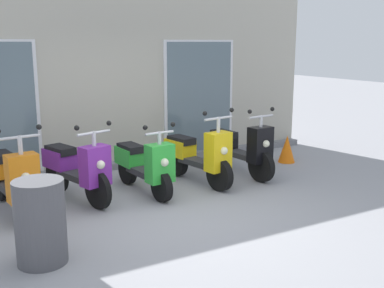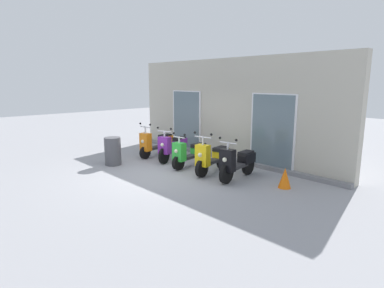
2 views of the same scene
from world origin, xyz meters
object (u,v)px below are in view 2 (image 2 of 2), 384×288
object	(u,v)px
trash_bin	(113,151)
traffic_cone	(285,178)
scooter_yellow	(212,157)
scooter_purple	(173,146)
scooter_orange	(156,143)
scooter_green	(190,153)
scooter_black	(238,162)

from	to	relation	value
trash_bin	traffic_cone	world-z (taller)	trash_bin
trash_bin	scooter_yellow	bearing A→B (deg)	30.18
trash_bin	scooter_purple	bearing A→B (deg)	63.64
scooter_orange	traffic_cone	size ratio (longest dim) A/B	3.04
scooter_green	scooter_yellow	xyz separation A→B (m)	(0.96, 0.01, 0.03)
traffic_cone	scooter_purple	bearing A→B (deg)	-176.82
scooter_purple	scooter_orange	bearing A→B (deg)	-177.47
scooter_yellow	scooter_black	size ratio (longest dim) A/B	0.97
trash_bin	traffic_cone	bearing A→B (deg)	21.80
scooter_orange	scooter_green	distance (m)	1.88
scooter_green	scooter_black	bearing A→B (deg)	2.53
scooter_black	traffic_cone	bearing A→B (deg)	12.23
scooter_yellow	traffic_cone	size ratio (longest dim) A/B	3.06
scooter_orange	trash_bin	bearing A→B (deg)	-89.79
scooter_orange	scooter_yellow	size ratio (longest dim) A/B	0.99
scooter_orange	scooter_black	xyz separation A→B (m)	(3.71, -0.01, -0.02)
scooter_green	trash_bin	distance (m)	2.49
traffic_cone	scooter_black	bearing A→B (deg)	-167.77
scooter_yellow	traffic_cone	world-z (taller)	scooter_yellow
scooter_orange	trash_bin	world-z (taller)	scooter_orange
scooter_yellow	traffic_cone	distance (m)	2.21
scooter_yellow	scooter_black	distance (m)	0.88
trash_bin	traffic_cone	xyz separation A→B (m)	(5.00, 2.00, -0.19)
scooter_green	scooter_yellow	size ratio (longest dim) A/B	0.96
scooter_green	scooter_purple	bearing A→B (deg)	172.42
scooter_orange	scooter_yellow	distance (m)	2.83
scooter_black	scooter_purple	bearing A→B (deg)	178.96
scooter_orange	scooter_black	bearing A→B (deg)	-0.19
scooter_green	scooter_yellow	distance (m)	0.96
scooter_purple	scooter_green	xyz separation A→B (m)	(0.99, -0.13, -0.05)
scooter_green	scooter_yellow	world-z (taller)	scooter_yellow
scooter_orange	traffic_cone	bearing A→B (deg)	3.07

